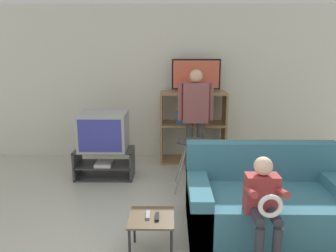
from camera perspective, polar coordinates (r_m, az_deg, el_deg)
wall_back at (r=5.69m, az=-0.81°, el=7.45°), size 6.40×0.06×2.60m
tv_stand at (r=5.01m, az=-10.95°, el=-6.40°), size 0.86×0.44×0.44m
television_main at (r=4.88m, az=-11.16°, el=-0.90°), size 0.68×0.54×0.54m
media_shelf at (r=5.52m, az=4.34°, el=-0.08°), size 1.08×0.46×1.19m
television_flat at (r=5.41m, az=4.90°, el=8.62°), size 0.79×0.20×0.53m
folding_stool at (r=4.43m, az=4.03°, el=-3.92°), size 0.46×0.44×0.69m
snack_table at (r=3.15m, az=-2.89°, el=-16.31°), size 0.42×0.42×0.38m
remote_control_black at (r=3.11m, az=-1.90°, el=-15.51°), size 0.04×0.14×0.02m
remote_control_white at (r=3.14m, az=-3.52°, el=-15.19°), size 0.04×0.14×0.02m
couch at (r=3.78m, az=16.84°, el=-12.43°), size 1.72×0.97×0.85m
person_standing_adult at (r=4.96m, az=4.79°, el=2.56°), size 0.53×0.20×1.59m
person_seated_child at (r=3.12m, az=16.31°, el=-12.40°), size 0.33×0.43×0.95m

